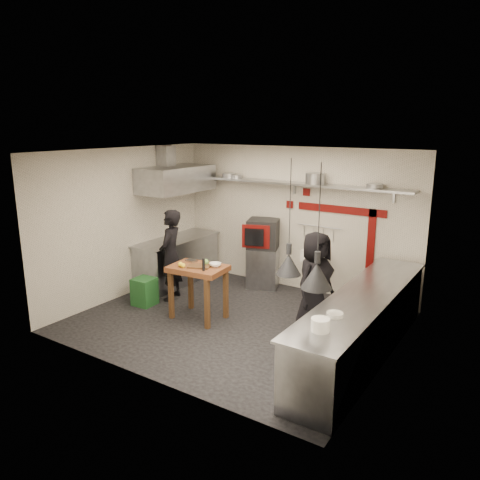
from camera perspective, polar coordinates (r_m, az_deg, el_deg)
The scene contains 47 objects.
floor at distance 7.92m, azimuth -0.61°, elevation -9.94°, with size 5.00×5.00×0.00m, color black.
ceiling at distance 7.25m, azimuth -0.66°, elevation 10.72°, with size 5.00×5.00×0.00m, color beige.
wall_back at distance 9.24m, azimuth 6.65°, elevation 2.57°, with size 5.00×0.04×2.80m, color beige.
wall_front at distance 5.91m, azimuth -12.08°, elevation -4.21°, with size 5.00×0.04×2.80m, color beige.
wall_left at distance 9.07m, azimuth -13.88°, elevation 2.03°, with size 0.04×4.20×2.80m, color beige.
wall_right at distance 6.47m, azimuth 18.12°, elevation -3.02°, with size 0.04×4.20×2.80m, color beige.
red_band_horiz at distance 8.80m, azimuth 12.18°, elevation 3.63°, with size 1.70×0.02×0.14m, color #5E0B09.
red_band_vert at distance 8.70m, azimuth 15.69°, elevation 0.08°, with size 0.14×0.02×1.10m, color #5E0B09.
red_tile_a at distance 9.02m, azimuth 8.11°, elevation 5.80°, with size 0.14×0.02×0.14m, color #5E0B09.
red_tile_b at distance 9.22m, azimuth 6.08°, elevation 4.33°, with size 0.14×0.02×0.14m, color #5E0B09.
back_shelf at distance 8.97m, azimuth 6.25°, elevation 6.90°, with size 4.60×0.34×0.04m, color gray.
shelf_bracket_left at distance 10.10m, azimuth -3.07°, elevation 7.18°, with size 0.04×0.06×0.24m, color gray.
shelf_bracket_mid at distance 9.11m, azimuth 6.67°, elevation 6.37°, with size 0.04×0.06×0.24m, color gray.
shelf_bracket_right at distance 8.45m, azimuth 18.30°, elevation 5.16°, with size 0.04×0.06×0.24m, color gray.
pan_far_left at distance 9.69m, azimuth -1.36°, elevation 7.89°, with size 0.28×0.28×0.09m, color gray.
pan_mid_left at distance 9.59m, azimuth -0.44°, elevation 7.77°, with size 0.23×0.23×0.07m, color gray.
stock_pot at distance 8.75m, azimuth 9.11°, elevation 7.42°, with size 0.36×0.36×0.20m, color gray.
pan_right at distance 8.36m, azimuth 16.11°, elevation 6.34°, with size 0.28×0.28×0.08m, color gray.
oven_stand at distance 9.46m, azimuth 2.83°, elevation -3.34°, with size 0.60×0.54×0.80m, color gray.
combi_oven at distance 9.31m, azimuth 2.86°, elevation 0.78°, with size 0.59×0.55×0.58m, color black.
oven_door at distance 9.06m, azimuth 1.94°, elevation 0.42°, with size 0.55×0.03×0.46m, color #5E0B09.
oven_glass at distance 9.00m, azimuth 1.74°, elevation 0.33°, with size 0.37×0.02×0.34m, color black.
hand_sink at distance 9.00m, azimuth 9.15°, elevation -1.88°, with size 0.46×0.34×0.22m, color white.
sink_tap at distance 8.95m, azimuth 9.19°, elevation -0.77°, with size 0.03×0.03×0.14m, color gray.
sink_drain at distance 9.09m, azimuth 8.93°, elevation -4.61°, with size 0.06×0.06×0.66m, color gray.
utensil_rail at distance 9.00m, azimuth 9.65°, elevation 1.63°, with size 0.02×0.02×0.90m, color gray.
counter_right at distance 6.88m, azimuth 14.67°, elevation -10.18°, with size 0.70×3.80×0.90m, color gray.
counter_right_top at distance 6.71m, azimuth 14.92°, elevation -6.55°, with size 0.76×3.90×0.03m, color gray.
plate_stack at distance 5.44m, azimuth 9.78°, elevation -10.16°, with size 0.21×0.21×0.15m, color white.
small_bowl_right at distance 5.88m, azimuth 11.49°, elevation -8.90°, with size 0.20×0.20×0.05m, color white.
counter_left at distance 9.79m, azimuth -7.67°, elevation -2.54°, with size 0.70×1.90×0.90m, color gray.
counter_left_top at distance 9.67m, azimuth -7.76°, elevation 0.10°, with size 0.76×2.00×0.03m, color gray.
extractor_hood at distance 9.42m, azimuth -7.78°, elevation 7.37°, with size 0.78×1.60×0.50m, color gray.
hood_duct at distance 9.55m, azimuth -9.01°, elevation 9.83°, with size 0.28×0.28×0.50m, color gray.
green_bin at distance 8.72m, azimuth -11.57°, elevation -6.17°, with size 0.37×0.37×0.50m, color #1D5323.
prep_table at distance 7.94m, azimuth -5.09°, elevation -6.36°, with size 0.92×0.64×0.92m, color brown, non-canonical shape.
cutting_board at distance 7.74m, azimuth -4.99°, elevation -3.20°, with size 0.36×0.25×0.03m, color #52341B.
pepper_mill at distance 7.52m, azimuth -4.46°, elevation -3.02°, with size 0.05×0.05×0.20m, color black.
lemon_a at distance 7.79m, azimuth -7.29°, elevation -2.96°, with size 0.08×0.08×0.08m, color yellow.
lemon_b at distance 7.72m, azimuth -6.96°, elevation -3.11°, with size 0.08×0.08×0.08m, color yellow.
veg_ball at distance 7.82m, azimuth -4.20°, elevation -2.71°, with size 0.11×0.11×0.11m, color olive.
steel_tray at distance 8.06m, azimuth -5.95°, elevation -2.52°, with size 0.19×0.13×0.03m, color gray.
bowl at distance 7.74m, azimuth -3.02°, elevation -3.03°, with size 0.20×0.20×0.06m, color white.
heat_lamp_near at distance 6.02m, azimuth 6.08°, elevation 2.68°, with size 0.34×0.34×1.52m, color black, non-canonical shape.
heat_lamp_far at distance 5.42m, azimuth 9.57°, elevation 1.53°, with size 0.37×0.37×1.47m, color black, non-canonical shape.
chef_left at distance 8.74m, azimuth -8.43°, elevation -1.84°, with size 0.62×0.41×1.70m, color black.
chef_right at distance 7.38m, azimuth 9.14°, elevation -5.17°, with size 0.80×0.52×1.63m, color black.
Camera 1 is at (4.04, -6.01, 3.21)m, focal length 35.00 mm.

